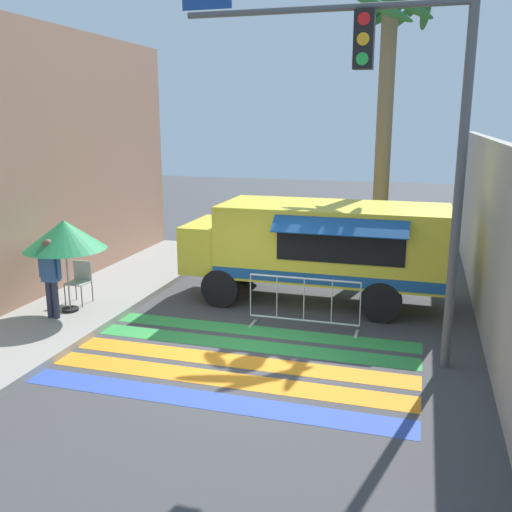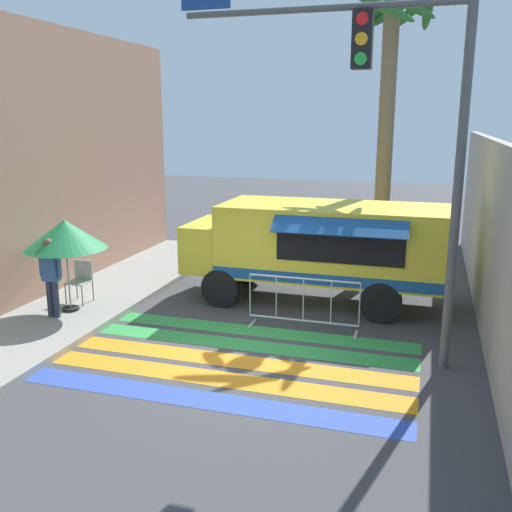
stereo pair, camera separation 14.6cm
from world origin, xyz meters
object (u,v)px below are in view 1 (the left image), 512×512
(palm_tree, at_px, (386,94))
(vendor_person, at_px, (50,273))
(barricade_front, at_px, (304,304))
(food_truck, at_px, (313,243))
(folding_chair, at_px, (80,278))
(traffic_signal_pole, at_px, (404,109))
(patio_umbrella, at_px, (64,235))

(palm_tree, bearing_deg, vendor_person, -136.03)
(vendor_person, xyz_separation_m, palm_tree, (6.24, 6.02, 3.75))
(barricade_front, bearing_deg, palm_tree, 77.21)
(food_truck, xyz_separation_m, barricade_front, (0.19, -1.89, -0.87))
(folding_chair, distance_m, palm_tree, 8.99)
(food_truck, relative_size, traffic_signal_pole, 0.93)
(folding_chair, bearing_deg, food_truck, 44.03)
(traffic_signal_pole, xyz_separation_m, folding_chair, (-6.97, 0.99, -3.68))
(traffic_signal_pole, height_order, patio_umbrella, traffic_signal_pole)
(food_truck, bearing_deg, vendor_person, -148.23)
(barricade_front, bearing_deg, vendor_person, -167.22)
(vendor_person, distance_m, palm_tree, 9.44)
(patio_umbrella, xyz_separation_m, palm_tree, (6.17, 5.53, 3.03))
(food_truck, relative_size, patio_umbrella, 3.00)
(barricade_front, bearing_deg, traffic_signal_pole, -30.36)
(vendor_person, bearing_deg, palm_tree, 51.09)
(folding_chair, bearing_deg, patio_umbrella, -57.46)
(food_truck, bearing_deg, patio_umbrella, -152.15)
(barricade_front, height_order, palm_tree, palm_tree)
(patio_umbrella, distance_m, folding_chair, 1.27)
(patio_umbrella, height_order, palm_tree, palm_tree)
(traffic_signal_pole, relative_size, barricade_front, 2.81)
(food_truck, distance_m, patio_umbrella, 5.52)
(patio_umbrella, height_order, vendor_person, patio_umbrella)
(traffic_signal_pole, bearing_deg, food_truck, 124.10)
(patio_umbrella, bearing_deg, vendor_person, -98.41)
(folding_chair, distance_m, barricade_front, 5.17)
(patio_umbrella, bearing_deg, palm_tree, 41.89)
(traffic_signal_pole, relative_size, palm_tree, 0.88)
(traffic_signal_pole, relative_size, patio_umbrella, 3.22)
(folding_chair, relative_size, barricade_front, 0.41)
(folding_chair, xyz_separation_m, barricade_front, (5.17, 0.07, -0.16))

